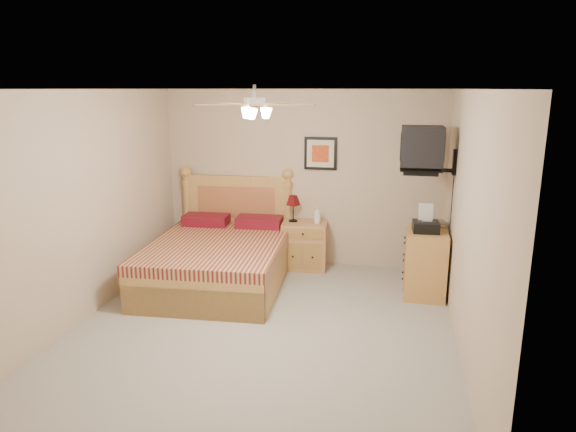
# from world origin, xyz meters

# --- Properties ---
(floor) EXTENTS (4.50, 4.50, 0.00)m
(floor) POSITION_xyz_m (0.00, 0.00, 0.00)
(floor) COLOR gray
(floor) RESTS_ON ground
(ceiling) EXTENTS (4.00, 4.50, 0.04)m
(ceiling) POSITION_xyz_m (0.00, 0.00, 2.50)
(ceiling) COLOR white
(ceiling) RESTS_ON ground
(wall_back) EXTENTS (4.00, 0.04, 2.50)m
(wall_back) POSITION_xyz_m (0.00, 2.25, 1.25)
(wall_back) COLOR #BFA78D
(wall_back) RESTS_ON ground
(wall_front) EXTENTS (4.00, 0.04, 2.50)m
(wall_front) POSITION_xyz_m (0.00, -2.25, 1.25)
(wall_front) COLOR #BFA78D
(wall_front) RESTS_ON ground
(wall_left) EXTENTS (0.04, 4.50, 2.50)m
(wall_left) POSITION_xyz_m (-2.00, 0.00, 1.25)
(wall_left) COLOR #BFA78D
(wall_left) RESTS_ON ground
(wall_right) EXTENTS (0.04, 4.50, 2.50)m
(wall_right) POSITION_xyz_m (2.00, 0.00, 1.25)
(wall_right) COLOR #BFA78D
(wall_right) RESTS_ON ground
(bed) EXTENTS (1.78, 2.26, 1.40)m
(bed) POSITION_xyz_m (-0.90, 1.12, 0.70)
(bed) COLOR #B07B39
(bed) RESTS_ON ground
(nightstand) EXTENTS (0.65, 0.51, 0.67)m
(nightstand) POSITION_xyz_m (0.09, 2.00, 0.34)
(nightstand) COLOR #C0804E
(nightstand) RESTS_ON ground
(table_lamp) EXTENTS (0.26, 0.26, 0.38)m
(table_lamp) POSITION_xyz_m (-0.08, 2.02, 0.86)
(table_lamp) COLOR #51090B
(table_lamp) RESTS_ON nightstand
(lotion_bottle) EXTENTS (0.10, 0.10, 0.24)m
(lotion_bottle) POSITION_xyz_m (0.27, 1.98, 0.79)
(lotion_bottle) COLOR white
(lotion_bottle) RESTS_ON nightstand
(framed_picture) EXTENTS (0.46, 0.04, 0.46)m
(framed_picture) POSITION_xyz_m (0.27, 2.23, 1.62)
(framed_picture) COLOR black
(framed_picture) RESTS_ON wall_back
(dresser) EXTENTS (0.50, 0.71, 0.83)m
(dresser) POSITION_xyz_m (1.73, 1.36, 0.41)
(dresser) COLOR #B8893F
(dresser) RESTS_ON ground
(fax_machine) EXTENTS (0.32, 0.34, 0.33)m
(fax_machine) POSITION_xyz_m (1.70, 1.28, 0.99)
(fax_machine) COLOR black
(fax_machine) RESTS_ON dresser
(magazine_lower) EXTENTS (0.24, 0.32, 0.03)m
(magazine_lower) POSITION_xyz_m (1.73, 1.64, 0.84)
(magazine_lower) COLOR tan
(magazine_lower) RESTS_ON dresser
(magazine_upper) EXTENTS (0.28, 0.33, 0.02)m
(magazine_upper) POSITION_xyz_m (1.75, 1.64, 0.87)
(magazine_upper) COLOR gray
(magazine_upper) RESTS_ON magazine_lower
(wall_tv) EXTENTS (0.56, 0.46, 0.58)m
(wall_tv) POSITION_xyz_m (1.75, 1.34, 1.81)
(wall_tv) COLOR black
(wall_tv) RESTS_ON wall_right
(ceiling_fan) EXTENTS (1.14, 1.14, 0.28)m
(ceiling_fan) POSITION_xyz_m (0.00, -0.20, 2.36)
(ceiling_fan) COLOR white
(ceiling_fan) RESTS_ON ceiling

